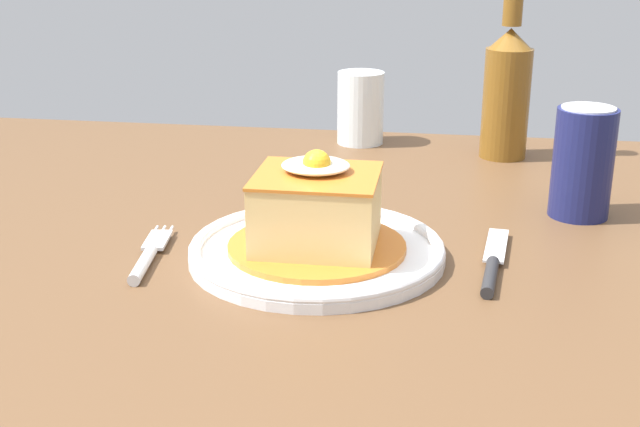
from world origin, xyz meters
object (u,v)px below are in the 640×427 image
object	(u,v)px
main_plate	(317,250)
drinking_glass	(360,113)
soda_can	(583,163)
fork	(148,256)
knife	(492,267)
beer_bottle_amber	(507,86)

from	to	relation	value
main_plate	drinking_glass	world-z (taller)	drinking_glass
soda_can	drinking_glass	bearing A→B (deg)	134.58
main_plate	soda_can	bearing A→B (deg)	32.14
fork	knife	xyz separation A→B (m)	(0.33, 0.02, 0.00)
soda_can	beer_bottle_amber	size ratio (longest dim) A/B	0.47
main_plate	knife	size ratio (longest dim) A/B	1.51
main_plate	drinking_glass	bearing A→B (deg)	90.89
soda_can	main_plate	bearing A→B (deg)	-147.86
knife	beer_bottle_amber	world-z (taller)	beer_bottle_amber
knife	beer_bottle_amber	xyz separation A→B (m)	(0.03, 0.42, 0.09)
soda_can	drinking_glass	world-z (taller)	soda_can
knife	beer_bottle_amber	distance (m)	0.43
knife	fork	bearing A→B (deg)	-175.73
knife	beer_bottle_amber	size ratio (longest dim) A/B	0.62
fork	soda_can	distance (m)	0.48
fork	beer_bottle_amber	distance (m)	0.58
fork	drinking_glass	size ratio (longest dim) A/B	1.35
fork	knife	bearing A→B (deg)	4.27
fork	soda_can	bearing A→B (deg)	25.32
knife	drinking_glass	distance (m)	0.49
knife	drinking_glass	xyz separation A→B (m)	(-0.18, 0.46, 0.04)
knife	soda_can	xyz separation A→B (m)	(0.10, 0.18, 0.06)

